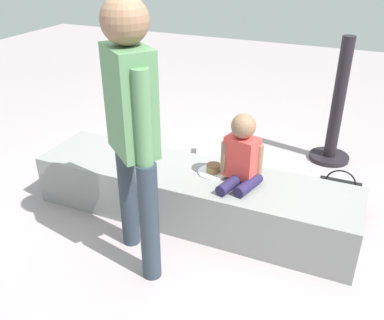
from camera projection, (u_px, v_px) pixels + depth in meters
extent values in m
plane|color=#A19296|center=(192.00, 216.00, 3.14)|extent=(12.00, 12.00, 0.00)
cube|color=gray|center=(192.00, 195.00, 3.05)|extent=(2.31, 0.56, 0.37)
cylinder|color=#251E47|center=(231.00, 184.00, 2.75)|extent=(0.14, 0.26, 0.08)
cylinder|color=#251E47|center=(248.00, 185.00, 2.74)|extent=(0.14, 0.26, 0.08)
cube|color=#EC433E|center=(242.00, 157.00, 2.78)|extent=(0.24, 0.18, 0.28)
sphere|color=#8C664C|center=(244.00, 126.00, 2.67)|extent=(0.16, 0.16, 0.16)
cylinder|color=#8C664C|center=(224.00, 157.00, 2.79)|extent=(0.05, 0.05, 0.21)
cylinder|color=#8C664C|center=(259.00, 159.00, 2.76)|extent=(0.05, 0.05, 0.21)
cylinder|color=#2B3541|center=(149.00, 223.00, 2.41)|extent=(0.11, 0.11, 0.77)
cylinder|color=#2B3541|center=(128.00, 194.00, 2.69)|extent=(0.11, 0.11, 0.77)
cube|color=#568457|center=(130.00, 102.00, 2.24)|extent=(0.38, 0.36, 0.59)
sphere|color=#8C664C|center=(125.00, 20.00, 2.04)|extent=(0.24, 0.24, 0.24)
cylinder|color=#568457|center=(143.00, 122.00, 2.13)|extent=(0.09, 0.09, 0.56)
cylinder|color=#568457|center=(121.00, 101.00, 2.40)|extent=(0.09, 0.09, 0.56)
cylinder|color=white|center=(214.00, 172.00, 2.96)|extent=(0.22, 0.22, 0.01)
cylinder|color=olive|center=(214.00, 168.00, 2.94)|extent=(0.10, 0.10, 0.05)
cylinder|color=brown|center=(214.00, 165.00, 2.93)|extent=(0.10, 0.10, 0.01)
cube|color=silver|center=(221.00, 173.00, 2.92)|extent=(0.11, 0.04, 0.00)
cube|color=#B259BF|center=(234.00, 175.00, 3.39)|extent=(0.20, 0.11, 0.28)
torus|color=white|center=(229.00, 159.00, 3.34)|extent=(0.08, 0.01, 0.08)
torus|color=white|center=(240.00, 161.00, 3.31)|extent=(0.08, 0.01, 0.08)
cylinder|color=black|center=(329.00, 157.00, 3.93)|extent=(0.36, 0.36, 0.04)
cylinder|color=black|center=(339.00, 99.00, 3.67)|extent=(0.11, 0.11, 1.09)
cylinder|color=silver|center=(137.00, 149.00, 3.95)|extent=(0.06, 0.06, 0.15)
cone|color=silver|center=(136.00, 141.00, 3.91)|extent=(0.06, 0.06, 0.03)
cylinder|color=#268C3F|center=(136.00, 139.00, 3.90)|extent=(0.03, 0.03, 0.02)
cylinder|color=red|center=(167.00, 158.00, 3.84)|extent=(0.09, 0.09, 0.11)
cube|color=white|center=(213.00, 153.00, 3.93)|extent=(0.38, 0.39, 0.11)
cube|color=black|center=(338.00, 196.00, 3.17)|extent=(0.30, 0.13, 0.22)
torus|color=black|center=(340.00, 183.00, 3.12)|extent=(0.22, 0.01, 0.22)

